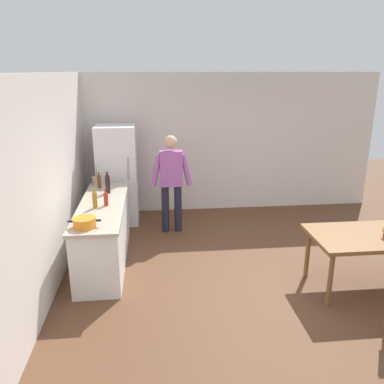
{
  "coord_description": "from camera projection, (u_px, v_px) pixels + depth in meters",
  "views": [
    {
      "loc": [
        -1.26,
        -4.57,
        2.73
      ],
      "look_at": [
        -0.69,
        0.97,
        0.99
      ],
      "focal_mm": 36.53,
      "sensor_mm": 36.0,
      "label": 1
    }
  ],
  "objects": [
    {
      "name": "bottle_oil_amber",
      "position": [
        95.0,
        200.0,
        5.39
      ],
      "size": [
        0.06,
        0.06,
        0.28
      ],
      "color": "#996619",
      "rests_on": "kitchen_counter"
    },
    {
      "name": "person",
      "position": [
        171.0,
        178.0,
        6.65
      ],
      "size": [
        0.7,
        0.22,
        1.7
      ],
      "color": "#1E1E2D",
      "rests_on": "ground_plane"
    },
    {
      "name": "wall_back",
      "position": [
        216.0,
        143.0,
        7.72
      ],
      "size": [
        6.4,
        0.12,
        2.7
      ],
      "primitive_type": "cube",
      "color": "silver",
      "rests_on": "ground_plane"
    },
    {
      "name": "dining_table",
      "position": [
        366.0,
        240.0,
        4.93
      ],
      "size": [
        1.4,
        0.9,
        0.75
      ],
      "color": "brown",
      "rests_on": "ground_plane"
    },
    {
      "name": "utensil_jar",
      "position": [
        96.0,
        180.0,
        6.48
      ],
      "size": [
        0.11,
        0.11,
        0.32
      ],
      "color": "tan",
      "rests_on": "kitchen_counter"
    },
    {
      "name": "ground_plane",
      "position": [
        250.0,
        281.0,
        5.28
      ],
      "size": [
        14.0,
        14.0,
        0.0
      ],
      "primitive_type": "plane",
      "color": "brown"
    },
    {
      "name": "bottle_sauce_red",
      "position": [
        106.0,
        199.0,
        5.49
      ],
      "size": [
        0.06,
        0.06,
        0.24
      ],
      "color": "#B22319",
      "rests_on": "kitchen_counter"
    },
    {
      "name": "wall_left",
      "position": [
        44.0,
        187.0,
        4.81
      ],
      "size": [
        0.12,
        5.6,
        2.7
      ],
      "primitive_type": "cube",
      "color": "silver",
      "rests_on": "ground_plane"
    },
    {
      "name": "bottle_wine_dark",
      "position": [
        108.0,
        184.0,
        6.04
      ],
      "size": [
        0.08,
        0.08,
        0.34
      ],
      "color": "black",
      "rests_on": "kitchen_counter"
    },
    {
      "name": "refrigerator",
      "position": [
        118.0,
        175.0,
        7.1
      ],
      "size": [
        0.7,
        0.67,
        1.8
      ],
      "color": "white",
      "rests_on": "ground_plane"
    },
    {
      "name": "cooking_pot",
      "position": [
        84.0,
        222.0,
        4.74
      ],
      "size": [
        0.4,
        0.28,
        0.12
      ],
      "color": "orange",
      "rests_on": "kitchen_counter"
    },
    {
      "name": "bottle_beer_brown",
      "position": [
        99.0,
        181.0,
        6.31
      ],
      "size": [
        0.06,
        0.06,
        0.26
      ],
      "color": "#5B3314",
      "rests_on": "kitchen_counter"
    },
    {
      "name": "kitchen_counter",
      "position": [
        104.0,
        233.0,
        5.71
      ],
      "size": [
        0.64,
        2.2,
        0.9
      ],
      "color": "white",
      "rests_on": "ground_plane"
    }
  ]
}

